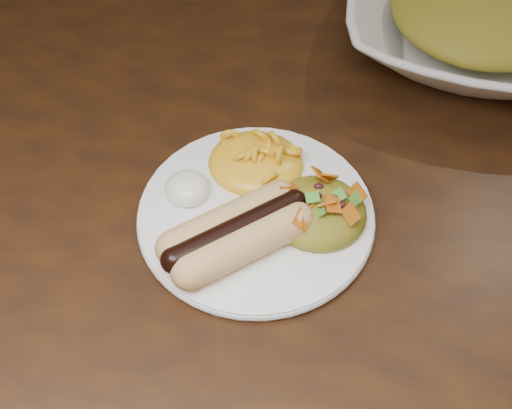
# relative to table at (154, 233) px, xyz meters

# --- Properties ---
(table) EXTENTS (1.60, 0.90, 0.75)m
(table) POSITION_rel_table_xyz_m (0.00, 0.00, 0.00)
(table) COLOR black
(table) RESTS_ON floor
(plate) EXTENTS (0.25, 0.25, 0.01)m
(plate) POSITION_rel_table_xyz_m (0.11, -0.04, 0.10)
(plate) COLOR white
(plate) RESTS_ON table
(hotdog) EXTENTS (0.10, 0.12, 0.03)m
(hotdog) POSITION_rel_table_xyz_m (0.10, -0.08, 0.12)
(hotdog) COLOR #FCCB7D
(hotdog) RESTS_ON plate
(mac_and_cheese) EXTENTS (0.10, 0.10, 0.03)m
(mac_and_cheese) POSITION_rel_table_xyz_m (0.11, 0.01, 0.12)
(mac_and_cheese) COLOR yellow
(mac_and_cheese) RESTS_ON plate
(sour_cream) EXTENTS (0.04, 0.04, 0.02)m
(sour_cream) POSITION_rel_table_xyz_m (0.05, -0.03, 0.12)
(sour_cream) COLOR white
(sour_cream) RESTS_ON plate
(taco_salad) EXTENTS (0.09, 0.08, 0.04)m
(taco_salad) POSITION_rel_table_xyz_m (0.17, -0.04, 0.12)
(taco_salad) COLOR #9A4707
(taco_salad) RESTS_ON plate
(serving_bowl) EXTENTS (0.32, 0.32, 0.07)m
(serving_bowl) POSITION_rel_table_xyz_m (0.32, 0.23, 0.13)
(serving_bowl) COLOR silver
(serving_bowl) RESTS_ON table
(bowl_filling) EXTENTS (0.23, 0.23, 0.05)m
(bowl_filling) POSITION_rel_table_xyz_m (0.32, 0.23, 0.14)
(bowl_filling) COLOR #9A4707
(bowl_filling) RESTS_ON serving_bowl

